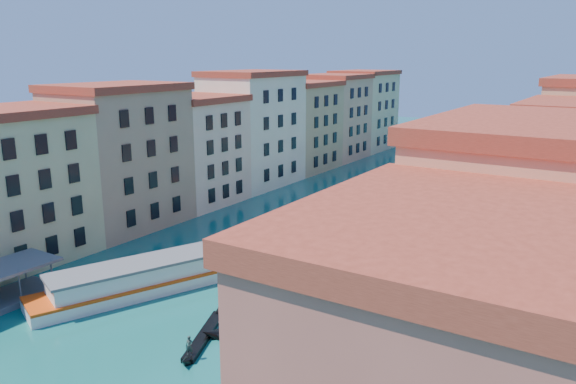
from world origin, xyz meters
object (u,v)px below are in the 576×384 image
Objects in this scene: gondola_right at (261,320)px; vaporetto_far at (373,195)px; vaporetto_near at (140,279)px; gondola_fore at (204,334)px.

vaporetto_far is at bearing 128.33° from gondola_right.
gondola_fore is at bearing 4.76° from vaporetto_near.
gondola_right is at bearing -67.91° from vaporetto_far.
vaporetto_far is 1.90× the size of gondola_fore.
gondola_right is (9.25, -45.24, -0.87)m from vaporetto_far.
vaporetto_near is 2.04× the size of gondola_fore.
vaporetto_far reaches higher than gondola_right.
gondola_right is at bearing 35.62° from gondola_fore.
gondola_fore is (6.41, -49.75, -0.97)m from vaporetto_far.
gondola_fore is 0.93× the size of gondola_right.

